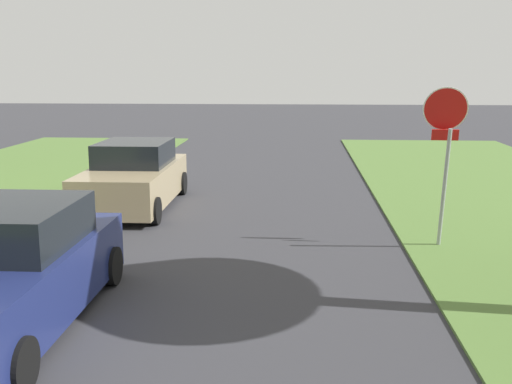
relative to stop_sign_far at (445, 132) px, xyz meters
The scene contains 3 objects.
stop_sign_far is the anchor object (origin of this frame).
parked_sedan_navy 7.70m from the stop_sign_far, 147.51° to the right, with size 1.97×4.41×1.57m.
parked_sedan_tan 7.41m from the stop_sign_far, 155.22° to the left, with size 1.97×4.41×1.57m.
Camera 1 is at (1.60, 0.80, 3.30)m, focal length 43.91 mm.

